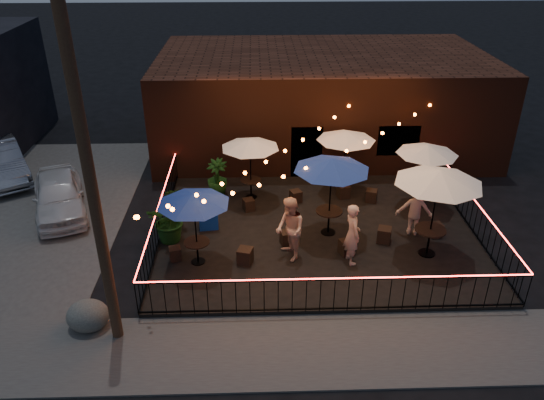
{
  "coord_description": "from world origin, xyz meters",
  "views": [
    {
      "loc": [
        -1.93,
        -12.64,
        9.15
      ],
      "look_at": [
        -1.45,
        2.11,
        1.22
      ],
      "focal_mm": 35.0,
      "sensor_mm": 36.0,
      "label": 1
    }
  ],
  "objects_px": {
    "cafe_table_0": "(193,200)",
    "cafe_table_5": "(427,150)",
    "boulder": "(88,316)",
    "cafe_table_2": "(332,165)",
    "cafe_table_3": "(346,137)",
    "cooler": "(208,216)",
    "utility_pole": "(93,192)",
    "cafe_table_4": "(439,178)",
    "cafe_table_1": "(250,144)"
  },
  "relations": [
    {
      "from": "cafe_table_0",
      "to": "cafe_table_5",
      "type": "height_order",
      "value": "cafe_table_5"
    },
    {
      "from": "cafe_table_0",
      "to": "boulder",
      "type": "distance_m",
      "value": 4.03
    },
    {
      "from": "cafe_table_2",
      "to": "cafe_table_3",
      "type": "relative_size",
      "value": 1.15
    },
    {
      "from": "cafe_table_5",
      "to": "cooler",
      "type": "distance_m",
      "value": 7.61
    },
    {
      "from": "cafe_table_3",
      "to": "boulder",
      "type": "distance_m",
      "value": 10.43
    },
    {
      "from": "cafe_table_0",
      "to": "cafe_table_3",
      "type": "height_order",
      "value": "cafe_table_3"
    },
    {
      "from": "cafe_table_0",
      "to": "cafe_table_3",
      "type": "relative_size",
      "value": 1.15
    },
    {
      "from": "utility_pole",
      "to": "cafe_table_3",
      "type": "height_order",
      "value": "utility_pole"
    },
    {
      "from": "cafe_table_2",
      "to": "cooler",
      "type": "distance_m",
      "value": 4.34
    },
    {
      "from": "cafe_table_0",
      "to": "cafe_table_4",
      "type": "xyz_separation_m",
      "value": [
        6.86,
        0.21,
        0.45
      ]
    },
    {
      "from": "cafe_table_2",
      "to": "cafe_table_3",
      "type": "distance_m",
      "value": 3.12
    },
    {
      "from": "utility_pole",
      "to": "boulder",
      "type": "height_order",
      "value": "utility_pole"
    },
    {
      "from": "cafe_table_1",
      "to": "cafe_table_2",
      "type": "distance_m",
      "value": 3.54
    },
    {
      "from": "cafe_table_5",
      "to": "boulder",
      "type": "relative_size",
      "value": 2.5
    },
    {
      "from": "cafe_table_1",
      "to": "boulder",
      "type": "xyz_separation_m",
      "value": [
        -4.05,
        -6.6,
        -1.84
      ]
    },
    {
      "from": "cooler",
      "to": "cafe_table_0",
      "type": "bearing_deg",
      "value": -102.36
    },
    {
      "from": "utility_pole",
      "to": "cafe_table_2",
      "type": "height_order",
      "value": "utility_pole"
    },
    {
      "from": "cafe_table_1",
      "to": "cafe_table_3",
      "type": "height_order",
      "value": "cafe_table_3"
    },
    {
      "from": "cafe_table_3",
      "to": "cooler",
      "type": "relative_size",
      "value": 2.72
    },
    {
      "from": "cafe_table_1",
      "to": "cafe_table_2",
      "type": "relative_size",
      "value": 0.96
    },
    {
      "from": "cafe_table_4",
      "to": "cooler",
      "type": "relative_size",
      "value": 3.24
    },
    {
      "from": "cooler",
      "to": "utility_pole",
      "type": "bearing_deg",
      "value": -118.5
    },
    {
      "from": "cafe_table_3",
      "to": "cafe_table_4",
      "type": "height_order",
      "value": "cafe_table_4"
    },
    {
      "from": "cafe_table_2",
      "to": "cooler",
      "type": "bearing_deg",
      "value": 173.58
    },
    {
      "from": "cafe_table_0",
      "to": "cafe_table_1",
      "type": "distance_m",
      "value": 4.31
    },
    {
      "from": "cafe_table_1",
      "to": "cooler",
      "type": "distance_m",
      "value": 2.98
    },
    {
      "from": "cafe_table_2",
      "to": "cafe_table_4",
      "type": "height_order",
      "value": "cafe_table_4"
    },
    {
      "from": "cafe_table_1",
      "to": "boulder",
      "type": "relative_size",
      "value": 2.65
    },
    {
      "from": "cafe_table_3",
      "to": "cafe_table_5",
      "type": "xyz_separation_m",
      "value": [
        2.54,
        -1.24,
        -0.04
      ]
    },
    {
      "from": "cafe_table_5",
      "to": "cooler",
      "type": "relative_size",
      "value": 2.84
    },
    {
      "from": "cafe_table_0",
      "to": "cafe_table_5",
      "type": "xyz_separation_m",
      "value": [
        7.49,
        3.24,
        0.01
      ]
    },
    {
      "from": "cafe_table_1",
      "to": "cafe_table_5",
      "type": "xyz_separation_m",
      "value": [
        5.93,
        -0.78,
        0.02
      ]
    },
    {
      "from": "cooler",
      "to": "cafe_table_3",
      "type": "bearing_deg",
      "value": 20.65
    },
    {
      "from": "cafe_table_2",
      "to": "utility_pole",
      "type": "bearing_deg",
      "value": -142.36
    },
    {
      "from": "cafe_table_0",
      "to": "cafe_table_5",
      "type": "distance_m",
      "value": 8.16
    },
    {
      "from": "cafe_table_2",
      "to": "cooler",
      "type": "height_order",
      "value": "cafe_table_2"
    },
    {
      "from": "cafe_table_1",
      "to": "cafe_table_5",
      "type": "relative_size",
      "value": 1.06
    },
    {
      "from": "utility_pole",
      "to": "cafe_table_5",
      "type": "relative_size",
      "value": 3.29
    },
    {
      "from": "cafe_table_1",
      "to": "cafe_table_4",
      "type": "relative_size",
      "value": 0.93
    },
    {
      "from": "cafe_table_0",
      "to": "utility_pole",
      "type": "bearing_deg",
      "value": -120.46
    },
    {
      "from": "utility_pole",
      "to": "cafe_table_4",
      "type": "xyz_separation_m",
      "value": [
        8.58,
        3.13,
        -1.32
      ]
    },
    {
      "from": "cafe_table_1",
      "to": "boulder",
      "type": "height_order",
      "value": "cafe_table_1"
    },
    {
      "from": "cafe_table_3",
      "to": "cafe_table_5",
      "type": "relative_size",
      "value": 0.96
    },
    {
      "from": "utility_pole",
      "to": "cafe_table_4",
      "type": "relative_size",
      "value": 2.88
    },
    {
      "from": "cafe_table_0",
      "to": "cafe_table_1",
      "type": "bearing_deg",
      "value": 68.9
    },
    {
      "from": "cooler",
      "to": "cafe_table_2",
      "type": "bearing_deg",
      "value": -13.73
    },
    {
      "from": "cafe_table_0",
      "to": "boulder",
      "type": "xyz_separation_m",
      "value": [
        -2.49,
        -2.58,
        -1.85
      ]
    },
    {
      "from": "cafe_table_3",
      "to": "cafe_table_0",
      "type": "bearing_deg",
      "value": -137.8
    },
    {
      "from": "cafe_table_5",
      "to": "cooler",
      "type": "xyz_separation_m",
      "value": [
        -7.31,
        -1.29,
        -1.65
      ]
    },
    {
      "from": "cafe_table_3",
      "to": "cafe_table_1",
      "type": "bearing_deg",
      "value": -172.24
    }
  ]
}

